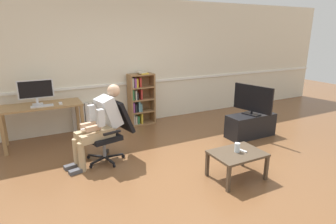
% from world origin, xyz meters
% --- Properties ---
extents(ground_plane, '(18.00, 18.00, 0.00)m').
position_xyz_m(ground_plane, '(0.00, 0.00, 0.00)').
color(ground_plane, brown).
extents(back_wall, '(12.00, 0.13, 2.70)m').
position_xyz_m(back_wall, '(0.00, 2.65, 1.35)').
color(back_wall, beige).
rests_on(back_wall, ground_plane).
extents(computer_desk, '(1.37, 0.59, 0.76)m').
position_xyz_m(computer_desk, '(-1.75, 2.15, 0.65)').
color(computer_desk, '#9E7547').
rests_on(computer_desk, ground_plane).
extents(imac_monitor, '(0.60, 0.14, 0.44)m').
position_xyz_m(imac_monitor, '(-1.81, 2.23, 1.02)').
color(imac_monitor, silver).
rests_on(imac_monitor, computer_desk).
extents(keyboard, '(0.37, 0.12, 0.02)m').
position_xyz_m(keyboard, '(-1.75, 2.01, 0.77)').
color(keyboard, silver).
rests_on(keyboard, computer_desk).
extents(computer_mouse, '(0.06, 0.10, 0.03)m').
position_xyz_m(computer_mouse, '(-1.44, 2.03, 0.77)').
color(computer_mouse, white).
rests_on(computer_mouse, computer_desk).
extents(bookshelf, '(0.57, 0.29, 1.19)m').
position_xyz_m(bookshelf, '(0.26, 2.44, 0.58)').
color(bookshelf, olive).
rests_on(bookshelf, ground_plane).
extents(radiator, '(0.86, 0.08, 0.59)m').
position_xyz_m(radiator, '(-0.76, 2.54, 0.30)').
color(radiator, white).
rests_on(radiator, ground_plane).
extents(office_chair, '(0.80, 0.64, 0.98)m').
position_xyz_m(office_chair, '(-0.81, 0.97, 0.52)').
color(office_chair, black).
rests_on(office_chair, ground_plane).
extents(person_seated, '(0.97, 0.50, 1.23)m').
position_xyz_m(person_seated, '(-1.00, 0.93, 0.66)').
color(person_seated, tan).
rests_on(person_seated, ground_plane).
extents(tv_stand, '(0.99, 0.40, 0.46)m').
position_xyz_m(tv_stand, '(1.91, 0.68, 0.23)').
color(tv_stand, black).
rests_on(tv_stand, ground_plane).
extents(tv_screen, '(0.27, 0.81, 0.58)m').
position_xyz_m(tv_screen, '(1.91, 0.68, 0.76)').
color(tv_screen, black).
rests_on(tv_screen, tv_stand).
extents(coffee_table, '(0.73, 0.53, 0.39)m').
position_xyz_m(coffee_table, '(0.57, -0.46, 0.34)').
color(coffee_table, '#4C3D2D').
rests_on(coffee_table, ground_plane).
extents(drinking_glass, '(0.08, 0.08, 0.13)m').
position_xyz_m(drinking_glass, '(0.57, -0.44, 0.46)').
color(drinking_glass, silver).
rests_on(drinking_glass, coffee_table).
extents(spare_remote, '(0.07, 0.15, 0.02)m').
position_xyz_m(spare_remote, '(0.65, -0.46, 0.40)').
color(spare_remote, white).
rests_on(spare_remote, coffee_table).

